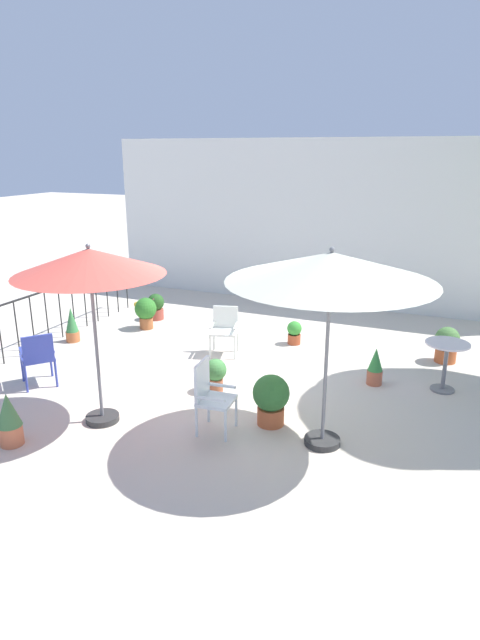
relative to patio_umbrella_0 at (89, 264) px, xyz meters
The scene contains 18 objects.
ground_plane 3.10m from the patio_umbrella_0, 59.80° to the left, with size 60.00×60.00×0.00m, color beige.
villa_facade 6.94m from the patio_umbrella_0, 80.60° to the left, with size 10.31×0.30×3.72m, color silver.
terrace_railing 3.68m from the patio_umbrella_0, 144.89° to the left, with size 0.03×5.90×1.01m.
patio_umbrella_0 is the anchor object (origin of this frame).
patio_umbrella_1 2.91m from the patio_umbrella_0, 10.94° to the left, with size 2.38×2.38×2.44m.
cafe_table_0 5.23m from the patio_umbrella_0, 33.86° to the left, with size 0.64×0.64×0.76m.
patio_chair_0 3.39m from the patio_umbrella_0, 80.80° to the left, with size 0.56×0.54×0.84m.
patio_chair_1 2.18m from the patio_umbrella_0, 12.93° to the left, with size 0.46×0.48×0.94m.
patio_chair_2 2.31m from the patio_umbrella_0, 160.08° to the left, with size 0.68×0.67×0.86m.
potted_plant_0 4.48m from the patio_umbrella_0, 39.62° to the left, with size 0.24×0.24×0.59m.
potted_plant_1 2.53m from the patio_umbrella_0, 55.13° to the left, with size 0.33×0.33×0.51m.
potted_plant_2 2.84m from the patio_umbrella_0, 20.63° to the left, with size 0.49×0.49×0.69m.
potted_plant_3 6.02m from the patio_umbrella_0, 44.30° to the left, with size 0.41×0.41×0.62m.
potted_plant_4 3.86m from the patio_umbrella_0, 135.47° to the left, with size 0.25×0.25×0.66m.
potted_plant_5 4.90m from the patio_umbrella_0, 112.10° to the left, with size 0.36×0.36×0.55m.
potted_plant_6 2.11m from the patio_umbrella_0, 125.54° to the right, with size 0.30×0.30×0.68m.
potted_plant_7 4.29m from the patio_umbrella_0, 113.59° to the left, with size 0.44×0.44×0.64m.
potted_plant_8 4.55m from the patio_umbrella_0, 69.26° to the left, with size 0.27×0.27×0.44m.
Camera 1 is at (3.06, -7.21, 3.46)m, focal length 30.33 mm.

